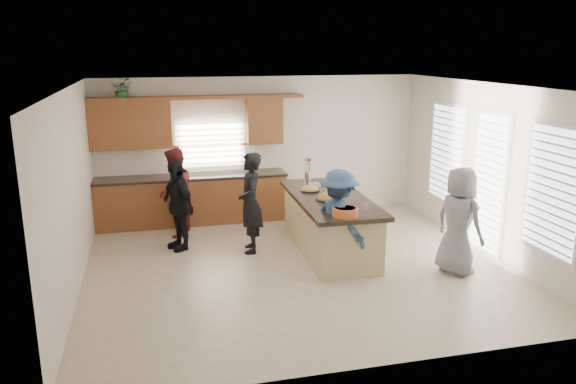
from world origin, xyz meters
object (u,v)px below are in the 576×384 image
object	(u,v)px
woman_left_back	(251,203)
woman_left_front	(178,205)
salad_bowl	(345,211)
woman_left_mid	(175,193)
island	(330,225)
woman_right_front	(459,221)
woman_right_back	(339,221)

from	to	relation	value
woman_left_back	woman_left_front	world-z (taller)	woman_left_back
salad_bowl	woman_left_front	size ratio (longest dim) A/B	0.25
woman_left_back	woman_left_mid	bearing A→B (deg)	-127.65
salad_bowl	woman_left_front	bearing A→B (deg)	141.79
island	woman_right_front	bearing A→B (deg)	-39.49
woman_left_front	woman_right_front	size ratio (longest dim) A/B	0.94
woman_left_back	woman_right_back	size ratio (longest dim) A/B	1.05
salad_bowl	woman_right_front	bearing A→B (deg)	-8.39
woman_left_mid	woman_right_front	size ratio (longest dim) A/B	0.98
woman_left_back	woman_left_mid	xyz separation A→B (m)	(-1.18, 1.15, -0.04)
woman_left_front	woman_right_front	xyz separation A→B (m)	(4.04, -2.08, 0.05)
woman_left_front	salad_bowl	bearing A→B (deg)	25.99
woman_left_back	woman_left_mid	distance (m)	1.65
woman_left_mid	woman_right_back	bearing A→B (deg)	56.95
salad_bowl	woman_left_back	xyz separation A→B (m)	(-1.15, 1.41, -0.18)
woman_left_back	woman_right_front	xyz separation A→B (m)	(2.87, -1.67, -0.02)
woman_right_back	woman_left_mid	bearing A→B (deg)	22.85
woman_left_mid	woman_left_front	world-z (taller)	woman_left_mid
salad_bowl	woman_left_mid	distance (m)	3.47
woman_left_front	woman_right_back	distance (m)	2.81
salad_bowl	woman_right_back	xyz separation A→B (m)	(-0.02, 0.22, -0.22)
woman_left_front	woman_right_back	size ratio (longest dim) A/B	0.96
island	woman_left_back	distance (m)	1.38
island	woman_right_back	world-z (taller)	woman_right_back
woman_right_front	woman_left_back	bearing A→B (deg)	38.79
island	woman_left_mid	bearing A→B (deg)	151.08
woman_left_mid	woman_right_front	distance (m)	4.93
woman_right_back	woman_left_front	bearing A→B (deg)	33.19
woman_left_mid	woman_right_back	distance (m)	3.29
island	woman_right_front	xyz separation A→B (m)	(1.59, -1.37, 0.37)
woman_left_mid	woman_left_front	bearing A→B (deg)	13.05
island	woman_left_back	xyz separation A→B (m)	(-1.29, 0.30, 0.39)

